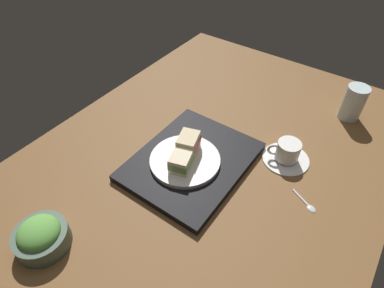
{
  "coord_description": "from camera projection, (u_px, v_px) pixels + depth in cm",
  "views": [
    {
      "loc": [
        57.11,
        34.62,
        70.96
      ],
      "look_at": [
        1.55,
        -4.76,
        5.0
      ],
      "focal_mm": 30.02,
      "sensor_mm": 36.0,
      "label": 1
    }
  ],
  "objects": [
    {
      "name": "salad_bowl",
      "position": [
        41.0,
        236.0,
        0.75
      ],
      "size": [
        12.76,
        12.76,
        7.5
      ],
      "color": "#4C6051",
      "rests_on": "ground_plane"
    },
    {
      "name": "sandwich_near",
      "position": [
        188.0,
        144.0,
        0.93
      ],
      "size": [
        8.72,
        7.5,
        5.93
      ],
      "color": "beige",
      "rests_on": "sandwich_plate"
    },
    {
      "name": "drinking_glass",
      "position": [
        353.0,
        103.0,
        1.08
      ],
      "size": [
        7.09,
        7.09,
        12.16
      ],
      "primitive_type": "cylinder",
      "color": "silver",
      "rests_on": "ground_plane"
    },
    {
      "name": "coffee_cup",
      "position": [
        287.0,
        153.0,
        0.95
      ],
      "size": [
        13.99,
        13.99,
        6.7
      ],
      "color": "white",
      "rests_on": "ground_plane"
    },
    {
      "name": "ground_plane",
      "position": [
        208.0,
        163.0,
        0.98
      ],
      "size": [
        140.0,
        100.0,
        3.0
      ],
      "primitive_type": "cube",
      "color": "brown"
    },
    {
      "name": "sandwich_plate",
      "position": [
        185.0,
        160.0,
        0.93
      ],
      "size": [
        20.52,
        20.52,
        1.31
      ],
      "primitive_type": "cylinder",
      "color": "white",
      "rests_on": "serving_tray"
    },
    {
      "name": "serving_tray",
      "position": [
        191.0,
        161.0,
        0.95
      ],
      "size": [
        37.42,
        30.01,
        2.18
      ],
      "primitive_type": "cube",
      "color": "black",
      "rests_on": "ground_plane"
    },
    {
      "name": "teaspoon",
      "position": [
        309.0,
        205.0,
        0.85
      ],
      "size": [
        4.98,
        8.26,
        0.8
      ],
      "color": "silver",
      "rests_on": "ground_plane"
    },
    {
      "name": "sandwich_far",
      "position": [
        181.0,
        161.0,
        0.89
      ],
      "size": [
        8.21,
        7.26,
        4.79
      ],
      "color": "beige",
      "rests_on": "sandwich_plate"
    }
  ]
}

